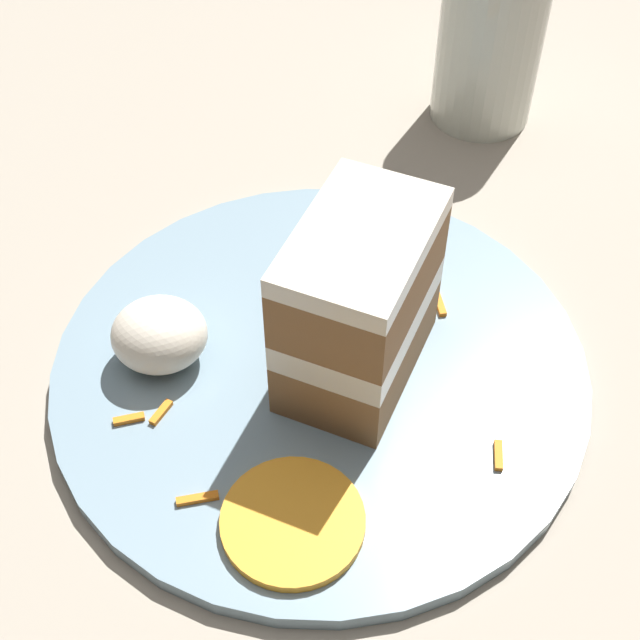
% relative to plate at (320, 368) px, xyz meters
% --- Properties ---
extents(ground_plane, '(6.00, 6.00, 0.00)m').
position_rel_plate_xyz_m(ground_plane, '(0.06, -0.04, -0.04)').
color(ground_plane, black).
rests_on(ground_plane, ground).
extents(dining_table, '(1.15, 0.85, 0.04)m').
position_rel_plate_xyz_m(dining_table, '(0.06, -0.04, -0.02)').
color(dining_table, gray).
rests_on(dining_table, ground).
extents(plate, '(0.30, 0.30, 0.01)m').
position_rel_plate_xyz_m(plate, '(0.00, 0.00, 0.00)').
color(plate, gray).
rests_on(plate, dining_table).
extents(cake_slice, '(0.10, 0.11, 0.10)m').
position_rel_plate_xyz_m(cake_slice, '(-0.02, 0.00, 0.05)').
color(cake_slice, brown).
rests_on(cake_slice, plate).
extents(cream_dollop, '(0.05, 0.05, 0.04)m').
position_rel_plate_xyz_m(cream_dollop, '(0.09, -0.01, 0.02)').
color(cream_dollop, silver).
rests_on(cream_dollop, plate).
extents(orange_garnish, '(0.07, 0.07, 0.01)m').
position_rel_plate_xyz_m(orange_garnish, '(0.02, 0.10, 0.01)').
color(orange_garnish, orange).
rests_on(orange_garnish, plate).
extents(carrot_shreds_scatter, '(0.20, 0.17, 0.00)m').
position_rel_plate_xyz_m(carrot_shreds_scatter, '(-0.01, -0.00, 0.01)').
color(carrot_shreds_scatter, orange).
rests_on(carrot_shreds_scatter, plate).
extents(drinking_glass, '(0.07, 0.07, 0.12)m').
position_rel_plate_xyz_m(drinking_glass, '(-0.13, -0.24, 0.05)').
color(drinking_glass, beige).
rests_on(drinking_glass, dining_table).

